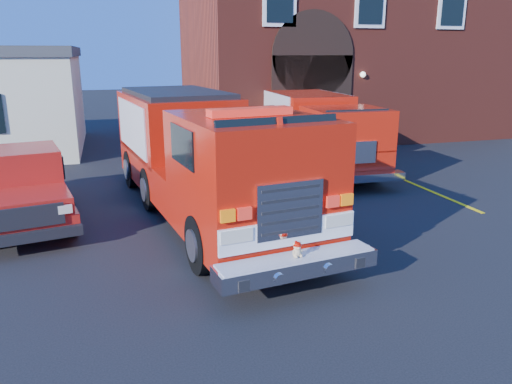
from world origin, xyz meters
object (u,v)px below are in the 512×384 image
object	(u,v)px
pickup_truck	(20,185)
secondary_truck	(315,128)
fire_station	(338,50)
fire_engine	(203,155)

from	to	relation	value
pickup_truck	secondary_truck	xyz separation A→B (m)	(9.58, 3.70, 0.54)
fire_station	pickup_truck	size ratio (longest dim) A/B	2.54
fire_station	pickup_truck	bearing A→B (deg)	-140.85
fire_station	fire_engine	distance (m)	15.97
secondary_truck	fire_station	bearing A→B (deg)	59.90
secondary_truck	fire_engine	bearing A→B (deg)	-137.18
fire_station	secondary_truck	distance (m)	9.41
fire_engine	pickup_truck	distance (m)	4.66
fire_engine	secondary_truck	xyz separation A→B (m)	(5.09, 4.72, -0.17)
secondary_truck	pickup_truck	bearing A→B (deg)	-158.88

